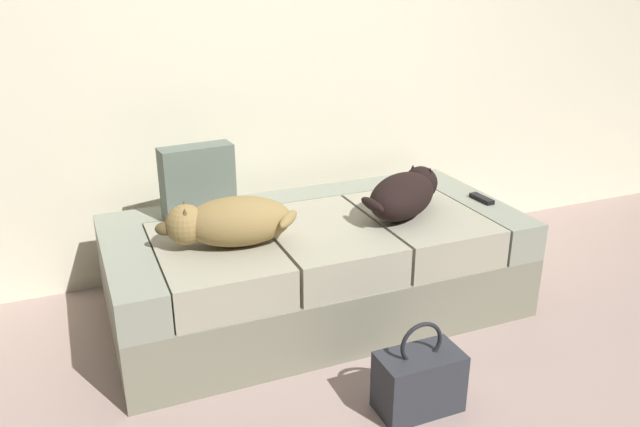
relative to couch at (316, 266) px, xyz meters
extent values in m
cube|color=beige|center=(0.00, 0.71, 1.16)|extent=(6.40, 0.10, 2.80)
cube|color=slate|center=(0.00, 0.00, -0.09)|extent=(1.93, 0.96, 0.30)
cube|color=gray|center=(-0.87, 0.00, 0.15)|extent=(0.20, 0.96, 0.18)
cube|color=gray|center=(0.87, 0.00, 0.15)|extent=(0.20, 0.96, 0.18)
cube|color=gray|center=(0.00, 0.38, 0.15)|extent=(1.53, 0.20, 0.18)
cube|color=#9C9883|center=(-0.51, -0.10, 0.15)|extent=(0.49, 0.74, 0.18)
cube|color=#9C9883|center=(0.00, -0.10, 0.15)|extent=(0.49, 0.74, 0.18)
cube|color=#9C9883|center=(0.51, -0.10, 0.15)|extent=(0.49, 0.74, 0.18)
ellipsoid|color=olive|center=(-0.41, -0.13, 0.35)|extent=(0.49, 0.33, 0.21)
sphere|color=olive|center=(-0.62, -0.09, 0.35)|extent=(0.17, 0.17, 0.17)
ellipsoid|color=brown|center=(-0.70, -0.08, 0.34)|extent=(0.11, 0.08, 0.06)
cone|color=brown|center=(-0.63, -0.14, 0.41)|extent=(0.04, 0.04, 0.05)
cone|color=brown|center=(-0.62, -0.05, 0.41)|extent=(0.04, 0.04, 0.05)
ellipsoid|color=olive|center=(-0.21, -0.21, 0.36)|extent=(0.15, 0.17, 0.05)
ellipsoid|color=black|center=(0.39, -0.12, 0.34)|extent=(0.51, 0.46, 0.21)
sphere|color=black|center=(0.57, 0.01, 0.35)|extent=(0.17, 0.17, 0.17)
ellipsoid|color=black|center=(0.63, 0.05, 0.34)|extent=(0.12, 0.11, 0.06)
cone|color=black|center=(0.54, 0.04, 0.41)|extent=(0.04, 0.04, 0.05)
cone|color=black|center=(0.59, -0.03, 0.41)|extent=(0.04, 0.04, 0.05)
ellipsoid|color=black|center=(0.20, -0.19, 0.35)|extent=(0.06, 0.18, 0.05)
cube|color=black|center=(0.88, -0.09, 0.25)|extent=(0.05, 0.15, 0.02)
cube|color=#59655B|center=(-0.49, 0.28, 0.41)|extent=(0.35, 0.15, 0.34)
cube|color=#2B2D34|center=(0.07, -0.85, -0.12)|extent=(0.32, 0.18, 0.24)
torus|color=black|center=(0.07, -0.85, 0.05)|extent=(0.18, 0.02, 0.18)
camera|label=1|loc=(-1.04, -2.54, 1.34)|focal=35.21mm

